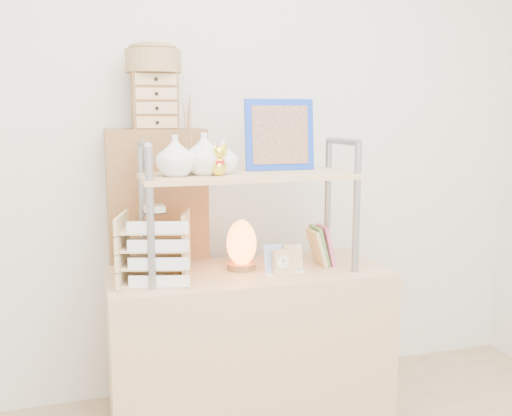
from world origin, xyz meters
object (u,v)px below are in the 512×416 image
Objects in this scene: letter_tray at (155,251)px; salt_lamp at (241,244)px; desk at (249,352)px; cabinet at (159,271)px.

letter_tray is 0.39m from salt_lamp.
desk is at bearing 6.77° from letter_tray.
desk is 0.89× the size of cabinet.
desk is 0.49m from salt_lamp.
desk is at bearing -46.43° from cabinet.
desk is at bearing -49.27° from salt_lamp.
letter_tray reaches higher than salt_lamp.
letter_tray is (-0.40, -0.05, 0.50)m from desk.
cabinet is 6.18× the size of salt_lamp.
salt_lamp is (0.32, -0.34, 0.19)m from cabinet.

